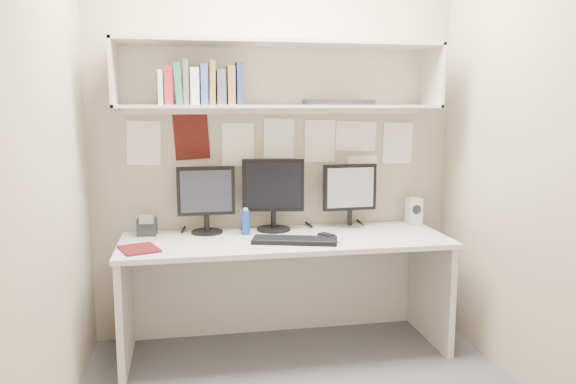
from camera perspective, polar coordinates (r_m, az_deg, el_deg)
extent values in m
cube|color=tan|center=(3.73, -1.25, 5.16)|extent=(2.40, 0.02, 2.60)
cube|color=tan|center=(1.79, 9.05, 1.14)|extent=(2.40, 0.02, 2.60)
cube|color=tan|center=(2.75, -23.14, 3.18)|extent=(0.02, 2.00, 2.60)
cube|color=tan|center=(3.23, 23.42, 3.88)|extent=(0.02, 2.00, 2.60)
cube|color=beige|center=(3.47, -0.26, -4.91)|extent=(2.00, 0.70, 0.03)
cube|color=beige|center=(3.88, -1.13, -9.02)|extent=(1.96, 0.02, 0.70)
cube|color=beige|center=(3.53, -0.75, 8.69)|extent=(2.00, 0.38, 0.02)
cube|color=beige|center=(3.55, -0.76, 14.84)|extent=(2.00, 0.38, 0.02)
cube|color=beige|center=(3.71, -1.23, 11.63)|extent=(2.00, 0.02, 0.40)
cube|color=beige|center=(3.51, -17.25, 11.42)|extent=(0.02, 0.38, 0.40)
cube|color=beige|center=(3.83, 14.31, 11.28)|extent=(0.02, 0.38, 0.40)
cylinder|color=black|center=(3.62, -8.23, -4.03)|extent=(0.20, 0.20, 0.01)
cylinder|color=black|center=(3.61, -8.25, -3.14)|extent=(0.03, 0.03, 0.10)
cube|color=black|center=(3.59, -8.33, 0.11)|extent=(0.37, 0.04, 0.31)
cube|color=black|center=(3.57, -8.32, 0.07)|extent=(0.32, 0.01, 0.26)
cylinder|color=black|center=(3.66, -1.47, -3.79)|extent=(0.22, 0.22, 0.02)
cylinder|color=black|center=(3.65, -1.48, -2.82)|extent=(0.04, 0.04, 0.11)
cube|color=black|center=(3.62, -1.52, 0.70)|extent=(0.40, 0.10, 0.34)
cube|color=black|center=(3.61, -1.47, 0.66)|extent=(0.35, 0.06, 0.29)
cylinder|color=#A5A5AA|center=(3.78, 6.28, -3.47)|extent=(0.20, 0.20, 0.01)
cylinder|color=black|center=(3.77, 6.29, -2.62)|extent=(0.03, 0.03, 0.10)
cube|color=black|center=(3.74, 6.29, 0.48)|extent=(0.36, 0.05, 0.31)
cube|color=#B3B3B9|center=(3.72, 6.38, 0.44)|extent=(0.32, 0.02, 0.26)
cube|color=black|center=(3.34, 0.70, -4.93)|extent=(0.53, 0.31, 0.02)
cube|color=black|center=(3.44, 3.93, -4.50)|extent=(0.10, 0.12, 0.03)
cube|color=#BBBBB6|center=(3.94, 12.66, -1.88)|extent=(0.09, 0.09, 0.18)
cylinder|color=black|center=(3.90, 12.94, -1.75)|extent=(0.06, 0.01, 0.06)
cylinder|color=#153896|center=(3.54, -4.32, -3.10)|extent=(0.05, 0.05, 0.15)
cylinder|color=white|center=(3.53, -4.33, -1.80)|extent=(0.03, 0.03, 0.02)
cube|color=#520E12|center=(3.28, -14.88, -5.61)|extent=(0.26, 0.29, 0.01)
cube|color=black|center=(3.63, -14.13, -3.44)|extent=(0.12, 0.11, 0.11)
cube|color=#4C6659|center=(3.57, -14.21, -2.71)|extent=(0.09, 0.02, 0.06)
cube|color=silver|center=(3.43, -12.79, 10.31)|extent=(0.03, 0.16, 0.20)
cube|color=maroon|center=(3.43, -11.99, 10.52)|extent=(0.05, 0.16, 0.22)
cube|color=#236A44|center=(3.43, -11.10, 10.73)|extent=(0.04, 0.16, 0.24)
cube|color=#54545A|center=(3.43, -10.34, 10.93)|extent=(0.03, 0.16, 0.26)
cube|color=white|center=(3.43, -9.48, 10.53)|extent=(0.05, 0.16, 0.21)
cube|color=#37478B|center=(3.43, -8.54, 10.73)|extent=(0.04, 0.16, 0.24)
cube|color=olive|center=(3.43, -7.73, 10.93)|extent=(0.03, 0.16, 0.26)
cube|color=#404143|center=(3.44, -6.83, 10.52)|extent=(0.05, 0.16, 0.21)
cube|color=brown|center=(3.44, -5.84, 10.71)|extent=(0.04, 0.16, 0.23)
cube|color=navy|center=(3.45, -5.00, 10.90)|extent=(0.04, 0.16, 0.25)
cube|color=black|center=(3.57, 5.22, 9.07)|extent=(0.46, 0.28, 0.03)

